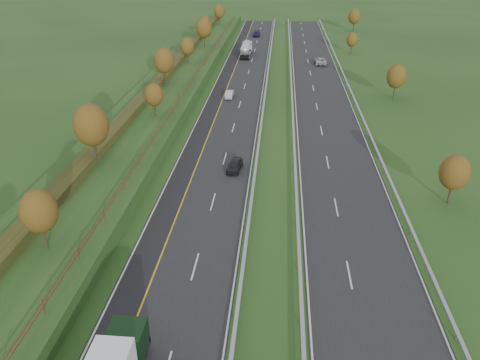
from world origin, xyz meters
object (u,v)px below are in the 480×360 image
object	(u,v)px
car_dark_near	(235,165)
car_small_far	(256,34)
car_oncoming	(321,61)
car_silver_mid	(229,94)
road_tanker	(246,48)

from	to	relation	value
car_dark_near	car_small_far	xyz separation A→B (m)	(-2.35, 96.49, 0.04)
car_oncoming	car_silver_mid	bearing A→B (deg)	56.46
car_silver_mid	car_oncoming	size ratio (longest dim) A/B	0.69
car_small_far	car_oncoming	size ratio (longest dim) A/B	0.89
car_small_far	car_oncoming	xyz separation A→B (m)	(17.48, -36.02, 0.06)
road_tanker	car_oncoming	world-z (taller)	road_tanker
road_tanker	car_oncoming	distance (m)	20.35
car_silver_mid	car_oncoming	bearing A→B (deg)	57.51
road_tanker	car_small_far	xyz separation A→B (m)	(1.23, 28.09, -1.08)
car_dark_near	car_silver_mid	xyz separation A→B (m)	(-4.03, 31.53, -0.05)
road_tanker	car_dark_near	distance (m)	68.50
car_small_far	car_oncoming	distance (m)	40.04
car_silver_mid	car_small_far	bearing A→B (deg)	89.54
car_dark_near	road_tanker	bearing A→B (deg)	100.13
road_tanker	car_dark_near	size ratio (longest dim) A/B	2.74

